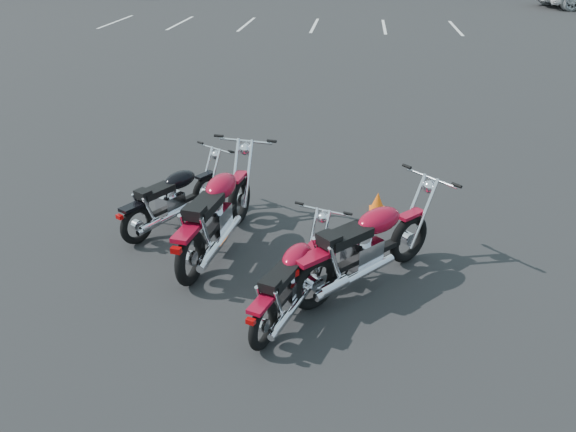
# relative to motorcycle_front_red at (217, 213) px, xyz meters

# --- Properties ---
(ground) EXTENTS (120.00, 120.00, 0.00)m
(ground) POSITION_rel_motorcycle_front_red_xyz_m (0.74, -0.80, -0.53)
(ground) COLOR black
(ground) RESTS_ON ground
(motorcycle_front_red) EXTENTS (0.92, 2.38, 1.17)m
(motorcycle_front_red) POSITION_rel_motorcycle_front_red_xyz_m (0.00, 0.00, 0.00)
(motorcycle_front_red) COLOR black
(motorcycle_front_red) RESTS_ON ground
(motorcycle_second_black) EXTENTS (1.28, 1.79, 0.93)m
(motorcycle_second_black) POSITION_rel_motorcycle_front_red_xyz_m (-0.77, 0.59, -0.11)
(motorcycle_second_black) COLOR black
(motorcycle_second_black) RESTS_ON ground
(motorcycle_third_red) EXTENTS (0.96, 1.82, 0.90)m
(motorcycle_third_red) POSITION_rel_motorcycle_front_red_xyz_m (1.10, -1.24, -0.12)
(motorcycle_third_red) COLOR black
(motorcycle_third_red) RESTS_ON ground
(motorcycle_rear_red) EXTENTS (1.89, 1.93, 1.12)m
(motorcycle_rear_red) POSITION_rel_motorcycle_front_red_xyz_m (1.89, -0.57, -0.02)
(motorcycle_rear_red) COLOR black
(motorcycle_rear_red) RESTS_ON ground
(training_cone_near) EXTENTS (0.23, 0.23, 0.27)m
(training_cone_near) POSITION_rel_motorcycle_front_red_xyz_m (2.09, 1.44, -0.40)
(training_cone_near) COLOR #FF610D
(training_cone_near) RESTS_ON ground
(parking_line_stripes) EXTENTS (15.12, 4.00, 0.01)m
(parking_line_stripes) POSITION_rel_motorcycle_front_red_xyz_m (-1.76, 19.20, -0.53)
(parking_line_stripes) COLOR silver
(parking_line_stripes) RESTS_ON ground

